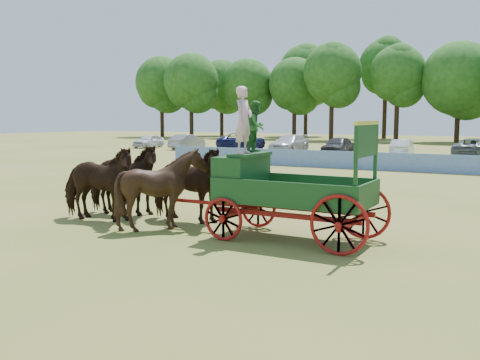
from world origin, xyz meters
name	(u,v)px	position (x,y,z in m)	size (l,w,h in m)	color
ground	(201,221)	(0.00, 0.00, 0.00)	(160.00, 160.00, 0.00)	olive
horse_lead_left	(97,184)	(-2.72, -1.42, 1.12)	(1.21, 2.66, 2.25)	black
horse_lead_right	(122,180)	(-2.72, -0.32, 1.12)	(1.21, 2.66, 2.25)	black
horse_wheel_left	(162,189)	(-0.32, -1.42, 1.13)	(1.82, 2.04, 2.25)	black
horse_wheel_right	(185,184)	(-0.32, -0.32, 1.12)	(1.21, 2.66, 2.25)	black
farm_dray	(268,176)	(2.65, -0.87, 1.60)	(6.00, 2.00, 3.85)	#A11310
sponsor_banner	(353,160)	(-1.00, 18.00, 0.53)	(26.00, 0.08, 1.05)	#1D499F
parked_cars	(372,146)	(-3.19, 30.30, 0.76)	(48.09, 7.80, 1.63)	silver
treeline	(430,72)	(-4.04, 59.72, 8.82)	(88.71, 23.78, 14.83)	#382314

